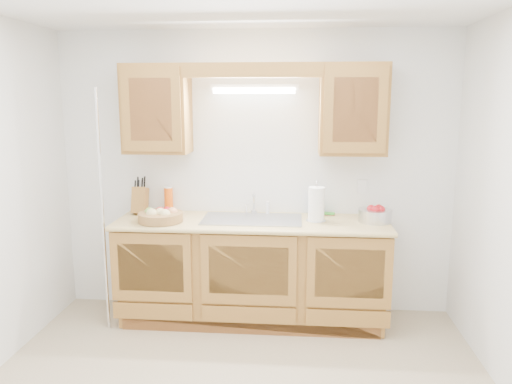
# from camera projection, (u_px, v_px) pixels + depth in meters

# --- Properties ---
(room) EXTENTS (3.52, 3.50, 2.50)m
(room) POSITION_uv_depth(u_px,v_px,m) (234.00, 211.00, 3.00)
(room) COLOR tan
(room) RESTS_ON ground
(base_cabinets) EXTENTS (2.20, 0.60, 0.86)m
(base_cabinets) POSITION_uv_depth(u_px,v_px,m) (252.00, 271.00, 4.32)
(base_cabinets) COLOR olive
(base_cabinets) RESTS_ON ground
(countertop) EXTENTS (2.30, 0.63, 0.04)m
(countertop) POSITION_uv_depth(u_px,v_px,m) (252.00, 223.00, 4.23)
(countertop) COLOR tan
(countertop) RESTS_ON base_cabinets
(upper_cabinet_left) EXTENTS (0.55, 0.33, 0.75)m
(upper_cabinet_left) POSITION_uv_depth(u_px,v_px,m) (157.00, 109.00, 4.27)
(upper_cabinet_left) COLOR olive
(upper_cabinet_left) RESTS_ON room
(upper_cabinet_right) EXTENTS (0.55, 0.33, 0.75)m
(upper_cabinet_right) POSITION_uv_depth(u_px,v_px,m) (353.00, 110.00, 4.13)
(upper_cabinet_right) COLOR olive
(upper_cabinet_right) RESTS_ON room
(valance) EXTENTS (2.20, 0.05, 0.12)m
(valance) POSITION_uv_depth(u_px,v_px,m) (252.00, 70.00, 4.00)
(valance) COLOR olive
(valance) RESTS_ON room
(fluorescent_fixture) EXTENTS (0.76, 0.08, 0.08)m
(fluorescent_fixture) POSITION_uv_depth(u_px,v_px,m) (254.00, 89.00, 4.25)
(fluorescent_fixture) COLOR white
(fluorescent_fixture) RESTS_ON room
(sink) EXTENTS (0.84, 0.46, 0.36)m
(sink) POSITION_uv_depth(u_px,v_px,m) (252.00, 228.00, 4.26)
(sink) COLOR #9E9EA3
(sink) RESTS_ON countertop
(wire_shelf_pole) EXTENTS (0.03, 0.03, 2.00)m
(wire_shelf_pole) POSITION_uv_depth(u_px,v_px,m) (102.00, 213.00, 4.06)
(wire_shelf_pole) COLOR silver
(wire_shelf_pole) RESTS_ON ground
(outlet_plate) EXTENTS (0.08, 0.01, 0.12)m
(outlet_plate) POSITION_uv_depth(u_px,v_px,m) (362.00, 187.00, 4.40)
(outlet_plate) COLOR white
(outlet_plate) RESTS_ON room
(fruit_basket) EXTENTS (0.47, 0.47, 0.12)m
(fruit_basket) POSITION_uv_depth(u_px,v_px,m) (161.00, 216.00, 4.16)
(fruit_basket) COLOR olive
(fruit_basket) RESTS_ON countertop
(knife_block) EXTENTS (0.12, 0.20, 0.34)m
(knife_block) POSITION_uv_depth(u_px,v_px,m) (140.00, 200.00, 4.46)
(knife_block) COLOR olive
(knife_block) RESTS_ON countertop
(orange_canister) EXTENTS (0.09, 0.09, 0.23)m
(orange_canister) POSITION_uv_depth(u_px,v_px,m) (169.00, 199.00, 4.52)
(orange_canister) COLOR #F05B0D
(orange_canister) RESTS_ON countertop
(soap_bottle) EXTENTS (0.12, 0.12, 0.20)m
(soap_bottle) POSITION_uv_depth(u_px,v_px,m) (315.00, 204.00, 4.40)
(soap_bottle) COLOR blue
(soap_bottle) RESTS_ON countertop
(sponge) EXTENTS (0.11, 0.08, 0.02)m
(sponge) POSITION_uv_depth(u_px,v_px,m) (329.00, 214.00, 4.42)
(sponge) COLOR #CC333F
(sponge) RESTS_ON countertop
(paper_towel) EXTENTS (0.17, 0.17, 0.35)m
(paper_towel) POSITION_uv_depth(u_px,v_px,m) (316.00, 205.00, 4.15)
(paper_towel) COLOR silver
(paper_towel) RESTS_ON countertop
(apple_bowl) EXTENTS (0.30, 0.30, 0.14)m
(apple_bowl) POSITION_uv_depth(u_px,v_px,m) (375.00, 214.00, 4.16)
(apple_bowl) COLOR silver
(apple_bowl) RESTS_ON countertop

